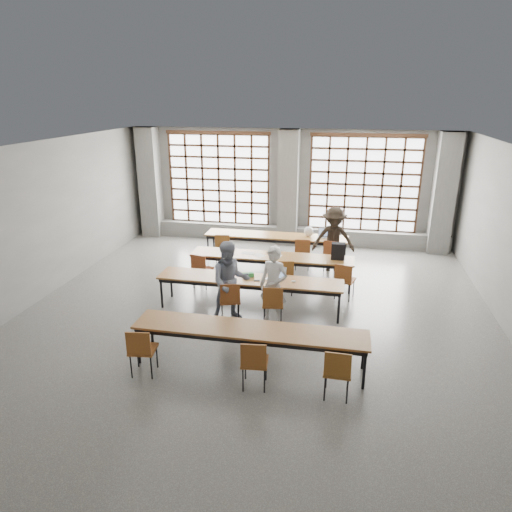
{
  "coord_description": "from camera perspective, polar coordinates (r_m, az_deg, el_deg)",
  "views": [
    {
      "loc": [
        1.72,
        -8.52,
        4.47
      ],
      "look_at": [
        -0.05,
        0.4,
        1.23
      ],
      "focal_mm": 32.0,
      "sensor_mm": 36.0,
      "label": 1
    }
  ],
  "objects": [
    {
      "name": "chair_mid_right",
      "position": [
        10.55,
        10.97,
        -2.66
      ],
      "size": [
        0.52,
        0.52,
        0.88
      ],
      "color": "brown",
      "rests_on": "floor"
    },
    {
      "name": "paper_sheet_a",
      "position": [
        11.34,
        -0.99,
        0.36
      ],
      "size": [
        0.3,
        0.22,
        0.0
      ],
      "primitive_type": "cube",
      "rotation": [
        0.0,
        0.0,
        0.02
      ],
      "color": "silver",
      "rests_on": "desk_row_b"
    },
    {
      "name": "plastic_bag",
      "position": [
        12.72,
        6.61,
        3.06
      ],
      "size": [
        0.32,
        0.3,
        0.29
      ],
      "primitive_type": "ellipsoid",
      "rotation": [
        0.0,
        0.0,
        -0.44
      ],
      "color": "white",
      "rests_on": "desk_row_a"
    },
    {
      "name": "red_pouch",
      "position": [
        7.96,
        -13.96,
        -10.95
      ],
      "size": [
        0.21,
        0.12,
        0.06
      ],
      "primitive_type": "cube",
      "rotation": [
        0.0,
        0.0,
        0.21
      ],
      "color": "maroon",
      "rests_on": "chair_near_left"
    },
    {
      "name": "desk_row_c",
      "position": [
        9.83,
        -0.8,
        -3.17
      ],
      "size": [
        4.0,
        0.7,
        0.73
      ],
      "color": "brown",
      "rests_on": "floor"
    },
    {
      "name": "column_right",
      "position": [
        14.28,
        22.41,
        7.17
      ],
      "size": [
        0.6,
        0.55,
        3.5
      ],
      "primitive_type": "cube",
      "color": "#5C5C59",
      "rests_on": "floor"
    },
    {
      "name": "chair_mid_centre",
      "position": [
        10.62,
        3.6,
        -2.17
      ],
      "size": [
        0.49,
        0.49,
        0.88
      ],
      "color": "brown",
      "rests_on": "floor"
    },
    {
      "name": "backpack",
      "position": [
        11.04,
        10.23,
        0.6
      ],
      "size": [
        0.32,
        0.2,
        0.4
      ],
      "primitive_type": "cube",
      "rotation": [
        0.0,
        0.0,
        0.0
      ],
      "color": "black",
      "rests_on": "desk_row_b"
    },
    {
      "name": "chair_back_right",
      "position": [
        12.15,
        9.46,
        0.45
      ],
      "size": [
        0.51,
        0.52,
        0.88
      ],
      "color": "brown",
      "rests_on": "floor"
    },
    {
      "name": "chair_back_left",
      "position": [
        12.56,
        -4.17,
        1.32
      ],
      "size": [
        0.48,
        0.48,
        0.88
      ],
      "color": "brown",
      "rests_on": "floor"
    },
    {
      "name": "ceiling",
      "position": [
        8.75,
        -0.18,
        13.25
      ],
      "size": [
        11.0,
        11.0,
        0.0
      ],
      "primitive_type": "plane",
      "rotation": [
        3.14,
        0.0,
        0.0
      ],
      "color": "silver",
      "rests_on": "floor"
    },
    {
      "name": "student_male",
      "position": [
        9.21,
        2.21,
        -3.73
      ],
      "size": [
        0.69,
        0.55,
        1.64
      ],
      "primitive_type": "imported",
      "rotation": [
        0.0,
        0.0,
        -0.3
      ],
      "color": "silver",
      "rests_on": "floor"
    },
    {
      "name": "chair_near_left",
      "position": [
        7.88,
        -14.15,
        -11.01
      ],
      "size": [
        0.47,
        0.47,
        0.88
      ],
      "color": "brown",
      "rests_on": "floor"
    },
    {
      "name": "paper_sheet_c",
      "position": [
        11.17,
        2.46,
        0.05
      ],
      "size": [
        0.33,
        0.25,
        0.0
      ],
      "primitive_type": "cube",
      "rotation": [
        0.0,
        0.0,
        -0.16
      ],
      "color": "silver",
      "rests_on": "desk_row_b"
    },
    {
      "name": "desk_row_d",
      "position": [
        7.83,
        -0.81,
        -9.46
      ],
      "size": [
        4.0,
        0.7,
        0.73
      ],
      "color": "brown",
      "rests_on": "floor"
    },
    {
      "name": "column_mid",
      "position": [
        14.12,
        4.06,
        8.46
      ],
      "size": [
        0.6,
        0.55,
        3.5
      ],
      "primitive_type": "cube",
      "color": "#5C5C59",
      "rests_on": "floor"
    },
    {
      "name": "student_female",
      "position": [
        9.37,
        -3.24,
        -3.18
      ],
      "size": [
        0.99,
        0.89,
        1.69
      ],
      "primitive_type": "imported",
      "rotation": [
        0.0,
        0.0,
        0.36
      ],
      "color": "#182448",
      "rests_on": "floor"
    },
    {
      "name": "laptop_back",
      "position": [
        12.78,
        8.6,
        2.66
      ],
      "size": [
        0.39,
        0.34,
        0.26
      ],
      "color": "silver",
      "rests_on": "desk_row_a"
    },
    {
      "name": "desk_row_a",
      "position": [
        12.83,
        2.55,
        2.35
      ],
      "size": [
        4.0,
        0.7,
        0.73
      ],
      "color": "brown",
      "rests_on": "floor"
    },
    {
      "name": "floor",
      "position": [
        9.78,
        -0.16,
        -7.59
      ],
      "size": [
        11.0,
        11.0,
        0.0
      ],
      "primitive_type": "plane",
      "color": "#4D4D4B",
      "rests_on": "ground"
    },
    {
      "name": "wall_back",
      "position": [
        14.39,
        4.2,
        8.67
      ],
      "size": [
        10.0,
        0.0,
        10.0
      ],
      "primitive_type": "plane",
      "rotation": [
        1.57,
        0.0,
        0.0
      ],
      "color": "#5A5A57",
      "rests_on": "floor"
    },
    {
      "name": "desk_row_b",
      "position": [
        11.21,
        1.95,
        -0.24
      ],
      "size": [
        4.0,
        0.7,
        0.73
      ],
      "color": "brown",
      "rests_on": "floor"
    },
    {
      "name": "paper_sheet_b",
      "position": [
        11.19,
        0.4,
        0.1
      ],
      "size": [
        0.36,
        0.34,
        0.0
      ],
      "primitive_type": "cube",
      "rotation": [
        0.0,
        0.0,
        -0.63
      ],
      "color": "silver",
      "rests_on": "desk_row_b"
    },
    {
      "name": "wall_left",
      "position": [
        11.19,
        -26.2,
        3.5
      ],
      "size": [
        0.0,
        11.0,
        11.0
      ],
      "primitive_type": "plane",
      "rotation": [
        1.57,
        0.0,
        1.57
      ],
      "color": "#5A5A57",
      "rests_on": "floor"
    },
    {
      "name": "green_box",
      "position": [
        9.87,
        -0.99,
        -2.38
      ],
      "size": [
        0.27,
        0.17,
        0.09
      ],
      "primitive_type": "cube",
      "rotation": [
        0.0,
        0.0,
        0.36
      ],
      "color": "#2A823B",
      "rests_on": "desk_row_c"
    },
    {
      "name": "laptop_front",
      "position": [
        9.78,
        2.61,
        -2.5
      ],
      "size": [
        0.45,
        0.42,
        0.26
      ],
      "color": "silver",
      "rests_on": "desk_row_c"
    },
    {
      "name": "chair_mid_left",
      "position": [
        11.05,
        -6.89,
        -1.4
      ],
      "size": [
        0.49,
        0.5,
        0.88
      ],
      "color": "maroon",
      "rests_on": "floor"
    },
    {
      "name": "window_right",
      "position": [
        14.19,
        13.33,
        8.66
      ],
      "size": [
        3.32,
        0.12,
        3.0
      ],
      "color": "white",
      "rests_on": "wall_back"
    },
    {
      "name": "phone",
      "position": [
        9.68,
        0.12,
        -3.08
      ],
      "size": [
        0.14,
        0.09,
        0.01
      ],
      "primitive_type": "cube",
      "rotation": [
        0.0,
        0.0,
        0.21
      ],
      "color": "black",
      "rests_on": "desk_row_c"
    },
    {
      "name": "column_left",
      "position": [
        15.33,
        -13.07,
        8.89
      ],
      "size": [
        0.6,
        0.55,
        3.5
      ],
      "primitive_type": "cube",
      "color": "#5C5C59",
      "rests_on": "floor"
    },
    {
      "name": "sill_ledge",
      "position": [
        14.56,
        3.96,
        2.71
      ],
      "size": [
        9.8,
        0.35,
        0.5
      ],
      "primitive_type": "cube",
      "color": "#5C5C59",
      "rests_on": "floor"
    },
    {
      "name": "mouse",
      "position": [
        9.64,
        4.72,
        -3.17
      ],
      "size": [
        0.12,
        0.1,
        0.04
      ],
      "primitive_type": "ellipsoid",
      "rotation": [
        0.0,
        0.0,
        -0.4
      ],
      "color": "white",
      "rests_on": "desk_row_c"
    },
    {
      "name": "chair_front_right",
      "position": [
        9.21,
        2.13,
        -5.67
      ],
      "size": [
        0.47,
        0.48,
        0.88
      ],
      "color": "brown",
      "rests_on": "floor"
    },
    {
      "name": "window_left",
      "position": [
        14.72,
        -4.66,
        9.5
      ],
      "size": [
        3.32,
        0.12,
        3.0
      ],
      "color": "white",
      "rests_on": "wall_back"
    },
    {
      "name": "chair_front_left",
      "position": [
        9.38,
        -3.26,
        -5.21
      ],
      "size": [
        0.52,
        0.52,
        0.88
      ],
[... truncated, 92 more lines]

